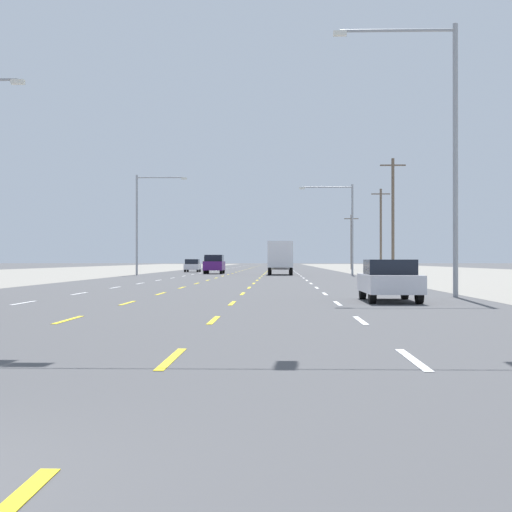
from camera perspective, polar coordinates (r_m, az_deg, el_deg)
The scene contains 14 objects.
ground_plane at distance 70.78m, azimuth -1.02°, elevation -1.45°, with size 572.00×572.00×0.00m, color #4C4C4F.
lane_markings at distance 109.25m, azimuth -0.07°, elevation -1.04°, with size 10.64×227.60×0.01m.
signal_span_wire at distance 16.77m, azimuth -7.66°, elevation 12.50°, with size 26.11×0.53×9.07m.
sedan_far_right_nearest at distance 28.37m, azimuth 9.43°, elevation -1.67°, with size 1.80×4.50×1.46m.
box_truck_inner_right_near at distance 78.65m, azimuth 1.73°, elevation -0.00°, with size 2.40×7.20×3.23m.
suv_inner_left_mid at distance 84.16m, azimuth -2.98°, elevation -0.57°, with size 1.98×4.90×1.98m.
hatchback_far_left_midfar at distance 96.91m, azimuth -4.52°, elevation -0.68°, with size 1.72×3.90×1.54m.
suv_far_left_far at distance 118.58m, azimuth -3.20°, elevation -0.49°, with size 1.98×4.90×1.98m.
streetlight_right_row_0 at distance 32.34m, azimuth 13.09°, elevation 8.15°, with size 4.83×0.26×10.63m.
streetlight_left_row_1 at distance 76.66m, azimuth -8.05°, elevation 2.82°, with size 4.84×0.26×9.48m.
streetlight_right_row_1 at distance 75.79m, azimuth 6.36°, elevation 2.49°, with size 5.08×0.26×8.53m.
utility_pole_right_row_1 at distance 70.24m, azimuth 9.68°, elevation 2.87°, with size 2.20×0.26×10.21m.
utility_pole_right_row_2 at distance 94.99m, azimuth 8.83°, elevation 1.91°, with size 2.20×0.26×9.76m.
utility_pole_right_row_3 at distance 124.04m, azimuth 6.77°, elevation 1.07°, with size 2.20×0.26×8.38m.
Camera 1 is at (3.32, -4.69, 1.44)m, focal length 56.46 mm.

